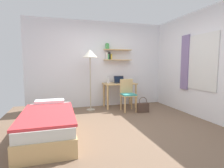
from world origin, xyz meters
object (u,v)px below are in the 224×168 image
Objects in this scene: desk_chair at (128,93)px; standing_lamp at (90,57)px; book_stack at (128,81)px; desk at (120,88)px; laptop at (119,81)px; bed at (48,124)px; water_bottle at (108,80)px; handbag at (143,107)px.

standing_lamp is (-0.99, 0.35, 1.02)m from desk_chair.
desk is at bearing -169.81° from book_stack.
desk_chair is 1.47m from standing_lamp.
desk_chair is 2.77× the size of laptop.
laptop reaches higher than book_stack.
water_bottle is (1.63, 1.90, 0.60)m from bed.
desk_chair is at bearing 139.32° from handbag.
standing_lamp is (-0.92, -0.15, 0.93)m from desk.
desk_chair is 0.79m from water_bottle.
laptop is 0.35m from water_bottle.
laptop is at bearing 12.56° from standing_lamp.
book_stack is (0.28, -0.01, -0.00)m from laptop.
standing_lamp is at bearing -158.87° from water_bottle.
bed is 2.45m from desk_chair.
standing_lamp is at bearing -170.66° from book_stack.
standing_lamp is at bearing -167.44° from laptop.
book_stack is at bearing 97.49° from handbag.
book_stack is (0.29, 0.05, 0.20)m from desk.
handbag is (0.11, -0.83, -0.64)m from book_stack.
standing_lamp reaches higher than desk.
standing_lamp is at bearing 154.47° from handbag.
desk is at bearing 98.44° from desk_chair.
laptop is (-0.06, 0.56, 0.30)m from desk_chair.
standing_lamp is 7.93× the size of water_bottle.
desk_chair reaches higher than book_stack.
desk_chair is at bearing -81.56° from desk.
book_stack is (2.26, 1.87, 0.55)m from bed.
handbag is (0.40, -0.78, -0.45)m from desk.
desk_chair is at bearing -83.34° from laptop.
desk_chair is 3.69× the size of book_stack.
desk_chair is at bearing 33.00° from bed.
handbag is (0.33, -0.28, -0.35)m from desk_chair.
standing_lamp is at bearing 58.00° from bed.
book_stack is at bearing 10.19° from desk.
standing_lamp reaches higher than handbag.
standing_lamp reaches higher than book_stack.
laptop is at bearing 43.60° from bed.
handbag is (0.39, -0.84, -0.65)m from laptop.
standing_lamp reaches higher than water_bottle.
book_stack is at bearing 39.68° from bed.
handbag is (2.37, 1.04, -0.10)m from bed.
water_bottle reaches higher than handbag.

